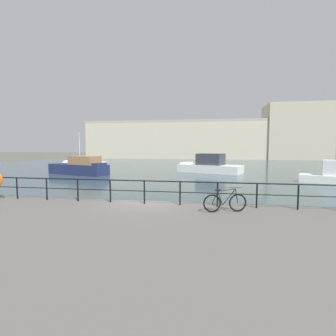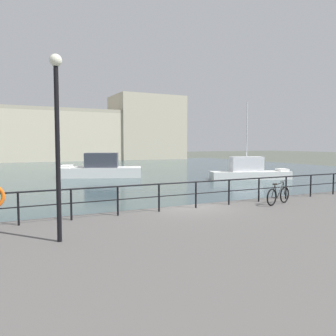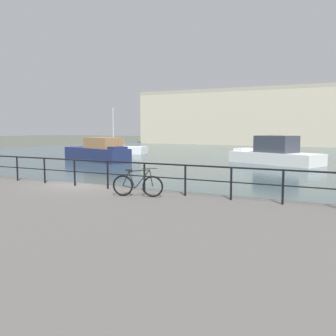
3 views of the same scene
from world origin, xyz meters
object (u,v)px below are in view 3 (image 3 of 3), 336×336
at_px(parked_bicycle, 138,185).
at_px(moored_small_launch, 118,148).
at_px(moored_red_daysailer, 275,154).
at_px(moored_harbor_tender, 98,152).

bearing_deg(parked_bicycle, moored_small_launch, 110.42).
bearing_deg(parked_bicycle, moored_red_daysailer, 76.12).
distance_m(moored_harbor_tender, parked_bicycle, 25.35).
bearing_deg(moored_harbor_tender, moored_small_launch, 133.61).
xyz_separation_m(moored_harbor_tender, parked_bicycle, (16.63, -19.13, 0.38)).
xyz_separation_m(moored_small_launch, parked_bicycle, (21.64, -29.53, 0.64)).
relative_size(moored_harbor_tender, moored_small_launch, 1.19).
bearing_deg(moored_harbor_tender, moored_red_daysailer, 36.31).
bearing_deg(moored_red_daysailer, moored_small_launch, 8.26).
relative_size(moored_red_daysailer, parked_bicycle, 5.17).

